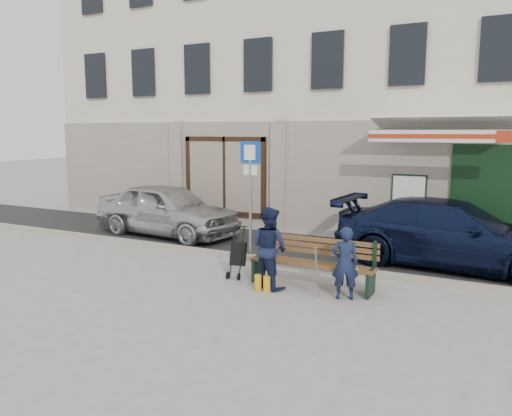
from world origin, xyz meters
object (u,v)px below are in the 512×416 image
Objects in this scene: car_silver at (167,209)px; woman at (269,248)px; bench at (310,263)px; man at (345,263)px; car_navy at (452,234)px; stroller at (238,255)px; parking_sign at (250,180)px.

woman is at bearing -117.24° from car_silver.
man reaches higher than bench.
car_navy is at bearing -136.69° from man.
car_navy is 4.24m from woman.
man is 1.45m from woman.
car_silver reaches higher than man.
stroller is at bearing -177.01° from bench.
man is at bearing -110.49° from car_silver.
stroller reaches higher than bench.
man is 1.26× the size of stroller.
parking_sign reaches higher than stroller.
parking_sign is 2.62× the size of stroller.
car_navy reaches higher than man.
stroller is (0.52, -1.52, -1.35)m from parking_sign.
car_silver is 2.83× the size of woman.
stroller is at bearing -29.82° from man.
car_navy is at bearing 50.95° from bench.
woman is at bearing 140.71° from car_navy.
woman is (4.63, -2.99, 0.03)m from car_silver.
car_navy is 4.56m from parking_sign.
bench is (-2.21, -2.73, -0.27)m from car_navy.
car_silver is at bearing -13.64° from woman.
car_navy is 4.87× the size of stroller.
man is 2.33m from stroller.
parking_sign is 2.08× the size of man.
woman is at bearing -53.04° from parking_sign.
stroller is (-0.85, 0.32, -0.31)m from woman.
stroller is at bearing -119.64° from car_silver.
car_silver is 6.77m from man.
parking_sign is 2.52m from woman.
bench is at bearing -110.53° from car_silver.
parking_sign is at bearing 99.30° from stroller.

